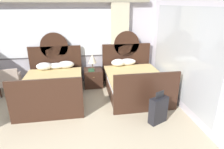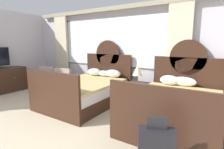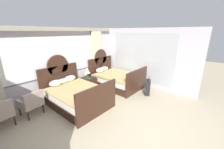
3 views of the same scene
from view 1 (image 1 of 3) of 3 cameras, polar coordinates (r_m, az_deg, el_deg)
name	(u,v)px [view 1 (image 1 of 3)]	position (r m, az deg, el deg)	size (l,w,h in m)	color
wall_back_window	(54,41)	(6.42, -16.71, 9.62)	(6.53, 0.22, 2.70)	silver
wall_right_mirror	(188,57)	(4.90, 21.50, 4.91)	(0.08, 4.47, 2.70)	silver
bed_near_window	(53,86)	(5.63, -17.00, -3.28)	(1.62, 2.23, 1.70)	#382116
bed_near_mirror	(134,81)	(5.75, 6.42, -1.99)	(1.62, 2.23, 1.70)	#382116
nightstand_between_beds	(93,78)	(6.24, -5.60, -0.91)	(0.57, 0.59, 0.56)	#382116
table_lamp_on_nightstand	(92,59)	(6.07, -5.85, 4.65)	(0.27, 0.27, 0.49)	brown
book_on_nightstand	(91,70)	(6.03, -6.19, 1.29)	(0.18, 0.26, 0.03)	#285133
armchair_by_window_left	(9,80)	(6.34, -28.25, -1.42)	(0.66, 0.66, 0.82)	#B29E8E
suitcase_on_floor	(158,110)	(4.47, 13.57, -10.17)	(0.47, 0.35, 0.77)	black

